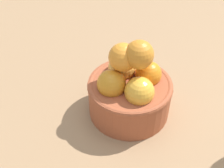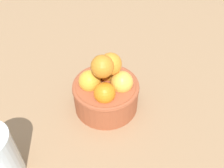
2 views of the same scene
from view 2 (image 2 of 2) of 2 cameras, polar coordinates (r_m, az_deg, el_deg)
name	(u,v)px [view 2 (image 2 of 2)]	position (r cm, az deg, el deg)	size (l,w,h in cm)	color
ground_plane	(106,112)	(53.35, -1.32, -6.53)	(135.47, 114.36, 4.30)	#997551
terracotta_bowl	(106,89)	(48.29, -1.42, -1.22)	(13.33, 13.33, 13.51)	#9E4C2D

